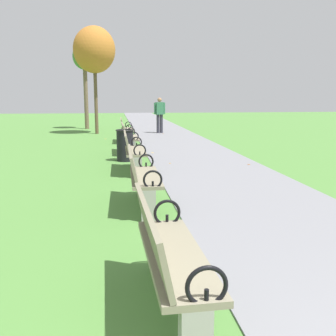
{
  "coord_description": "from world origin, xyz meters",
  "views": [
    {
      "loc": [
        -0.89,
        -0.04,
        1.72
      ],
      "look_at": [
        -0.05,
        6.21,
        0.55
      ],
      "focal_mm": 41.79,
      "sensor_mm": 36.0,
      "label": 1
    }
  ],
  "objects": [
    {
      "name": "park_bench_2",
      "position": [
        -0.5,
        2.84,
        0.49
      ],
      "size": [
        0.51,
        1.61,
        0.9
      ],
      "color": "gray",
      "rests_on": "ground"
    },
    {
      "name": "park_bench_3",
      "position": [
        -0.5,
        5.91,
        0.49
      ],
      "size": [
        0.5,
        1.61,
        0.9
      ],
      "color": "gray",
      "rests_on": "ground"
    },
    {
      "name": "tree_3",
      "position": [
        -2.38,
        21.03,
        3.55
      ],
      "size": [
        1.2,
        1.2,
        4.36
      ],
      "color": "brown",
      "rests_on": "ground"
    },
    {
      "name": "park_bench_6",
      "position": [
        -0.5,
        14.65,
        0.49
      ],
      "size": [
        0.49,
        1.6,
        0.9
      ],
      "color": "gray",
      "rests_on": "ground"
    },
    {
      "name": "scattered_leaves",
      "position": [
        -0.29,
        10.57,
        0.01
      ],
      "size": [
        4.41,
        17.84,
        0.02
      ],
      "color": "gold",
      "rests_on": "ground"
    },
    {
      "name": "park_bench_5",
      "position": [
        -0.5,
        11.75,
        0.49
      ],
      "size": [
        0.5,
        1.61,
        0.9
      ],
      "color": "gray",
      "rests_on": "ground"
    },
    {
      "name": "paved_walkway",
      "position": [
        1.37,
        18.0,
        0.01
      ],
      "size": [
        2.73,
        44.0,
        0.02
      ],
      "primitive_type": "cube",
      "color": "slate",
      "rests_on": "ground"
    },
    {
      "name": "tree_2",
      "position": [
        -1.74,
        18.19,
        3.71
      ],
      "size": [
        1.86,
        1.86,
        4.75
      ],
      "color": "brown",
      "rests_on": "ground"
    },
    {
      "name": "trash_bin",
      "position": [
        -0.65,
        10.36,
        0.42
      ],
      "size": [
        0.48,
        0.48,
        0.84
      ],
      "color": "black",
      "rests_on": "ground"
    },
    {
      "name": "park_bench_4",
      "position": [
        -0.5,
        8.83,
        0.49
      ],
      "size": [
        0.49,
        1.61,
        0.9
      ],
      "color": "gray",
      "rests_on": "ground"
    },
    {
      "name": "pedestrian_walking",
      "position": [
        1.15,
        18.0,
        0.93
      ],
      "size": [
        0.53,
        0.26,
        1.62
      ],
      "color": "#2D2D38",
      "rests_on": "paved_walkway"
    }
  ]
}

